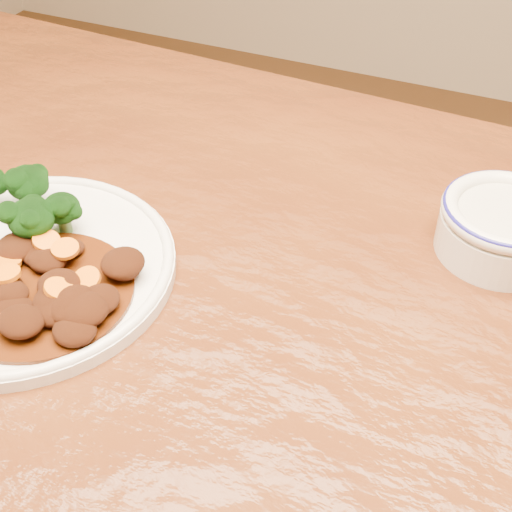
% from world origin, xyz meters
% --- Properties ---
extents(dining_table, '(1.55, 0.98, 0.75)m').
position_xyz_m(dining_table, '(0.00, 0.00, 0.67)').
color(dining_table, '#572A0F').
rests_on(dining_table, ground).
extents(dinner_plate, '(0.30, 0.30, 0.02)m').
position_xyz_m(dinner_plate, '(-0.25, -0.04, 0.76)').
color(dinner_plate, white).
rests_on(dinner_plate, dining_table).
extents(broccoli_florets, '(0.14, 0.11, 0.05)m').
position_xyz_m(broccoli_florets, '(-0.29, 0.01, 0.79)').
color(broccoli_florets, '#568444').
rests_on(broccoli_florets, dinner_plate).
extents(mince_stew, '(0.17, 0.17, 0.03)m').
position_xyz_m(mince_stew, '(-0.19, -0.07, 0.78)').
color(mince_stew, '#441B07').
rests_on(mince_stew, dinner_plate).
extents(dip_bowl, '(0.13, 0.13, 0.06)m').
position_xyz_m(dip_bowl, '(0.18, 0.18, 0.78)').
color(dip_bowl, silver).
rests_on(dip_bowl, dining_table).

